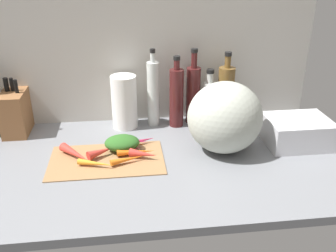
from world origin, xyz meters
The scene contains 23 objects.
ground_plane centered at (0.00, 0.00, -1.50)cm, with size 170.00×80.00×3.00cm, color slate.
wall_back centered at (0.00, 38.50, 30.00)cm, with size 170.00×3.00×60.00cm, color #BCB7AD.
cutting_board centered at (-5.79, 0.64, 0.40)cm, with size 41.61×25.05×0.80cm, color #997047.
carrot_0 centered at (1.87, 7.43, 2.24)cm, with size 2.88×2.88×12.62cm, color #B2264C.
carrot_1 centered at (-7.89, 2.82, 2.50)cm, with size 3.39×3.39×10.32cm, color red.
carrot_2 centered at (4.98, 2.00, 2.06)cm, with size 2.51×2.51×14.05cm, color orange.
carrot_3 centered at (-16.93, 2.36, 2.49)cm, with size 3.39×3.39×16.44cm, color red.
carrot_4 centered at (6.56, 10.73, 1.95)cm, with size 2.30×2.30×13.45cm, color #B2264C.
carrot_5 centered at (2.71, 9.81, 1.89)cm, with size 2.19×2.19×12.42cm, color orange.
carrot_6 centered at (7.49, -0.63, 2.42)cm, with size 3.23×3.23×10.16cm, color red.
carrot_7 centered at (-9.29, -4.47, 1.93)cm, with size 2.26×2.26×13.37cm, color orange.
carrot_8 centered at (1.74, -2.95, 1.94)cm, with size 2.28×2.28×12.50cm, color orange.
carrot_9 centered at (4.09, 11.42, 1.89)cm, with size 2.17×2.17×12.72cm, color #B2264C.
carrot_greens_pile centered at (-0.38, 6.93, 3.60)cm, with size 13.25×10.19×5.60cm, color #2D6023.
winter_squash centered at (38.39, 3.27, 13.60)cm, with size 28.01×26.05×27.19cm, color #B2B7A8.
knife_block centered at (-43.42, 29.19, 9.10)cm, with size 9.74×16.70×23.33cm.
paper_towel_roll centered at (1.59, 29.50, 11.47)cm, with size 10.77×10.77×22.95cm, color white.
bottle_0 centered at (14.13, 30.44, 14.54)cm, with size 5.24×5.24×33.71cm.
bottle_1 centered at (23.83, 28.10, 13.24)cm, with size 6.08×6.08×30.99cm.
bottle_2 centered at (31.64, 31.02, 13.41)cm, with size 6.14×6.14×33.13cm.
bottle_3 centered at (38.69, 30.22, 10.07)cm, with size 6.00×6.00×24.25cm.
bottle_4 centered at (45.94, 30.03, 12.99)cm, with size 7.14×7.14×31.49cm.
dish_rack centered at (68.51, 4.78, 5.33)cm, with size 24.19×19.07×10.66cm, color silver.
Camera 1 is at (1.99, -119.56, 68.94)cm, focal length 39.77 mm.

